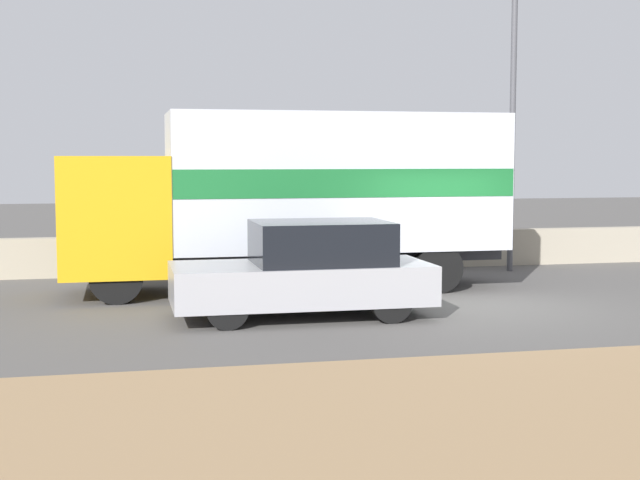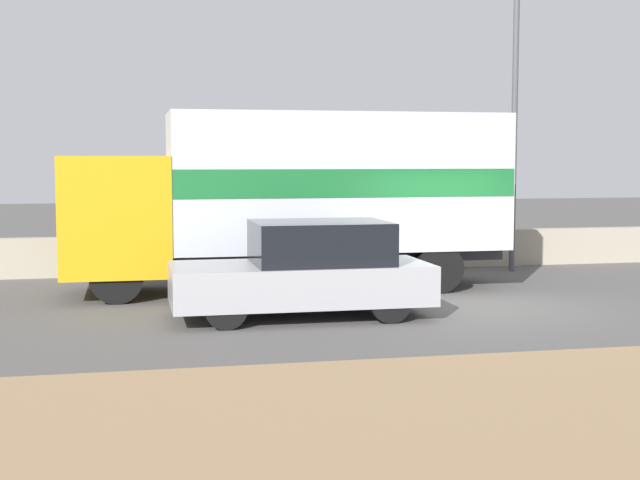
# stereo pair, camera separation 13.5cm
# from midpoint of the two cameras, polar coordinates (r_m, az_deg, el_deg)

# --- Properties ---
(ground_plane) EXTENTS (80.00, 80.00, 0.00)m
(ground_plane) POSITION_cam_midpoint_polar(r_m,az_deg,el_deg) (16.45, 9.60, -4.25)
(ground_plane) COLOR #514F4C
(stone_wall_backdrop) EXTENTS (60.00, 0.35, 0.90)m
(stone_wall_backdrop) POSITION_cam_midpoint_polar(r_m,az_deg,el_deg) (21.82, 3.99, -0.65)
(stone_wall_backdrop) COLOR #A39984
(stone_wall_backdrop) RESTS_ON ground_plane
(street_lamp) EXTENTS (0.56, 0.28, 7.30)m
(street_lamp) POSITION_cam_midpoint_polar(r_m,az_deg,el_deg) (21.73, 12.55, 9.12)
(street_lamp) COLOR #4C4C51
(street_lamp) RESTS_ON ground_plane
(box_truck) EXTENTS (8.87, 2.38, 3.60)m
(box_truck) POSITION_cam_midpoint_polar(r_m,az_deg,el_deg) (18.13, -1.08, 3.14)
(box_truck) COLOR gold
(box_truck) RESTS_ON ground_plane
(car_hatchback) EXTENTS (4.35, 1.88, 1.63)m
(car_hatchback) POSITION_cam_midpoint_polar(r_m,az_deg,el_deg) (15.09, -0.61, -1.96)
(car_hatchback) COLOR #9E9EA3
(car_hatchback) RESTS_ON ground_plane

